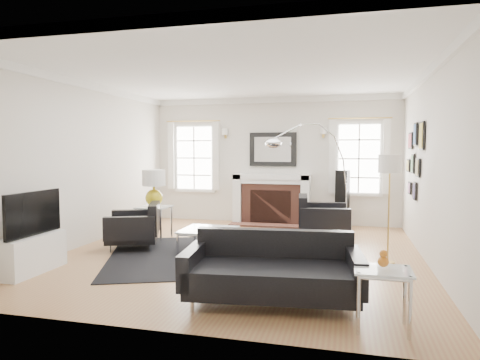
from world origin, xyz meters
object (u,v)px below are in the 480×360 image
(armchair_left, at_px, (136,227))
(gourd_lamp, at_px, (154,185))
(fireplace, at_px, (271,200))
(sofa, at_px, (272,272))
(arc_floor_lamp, at_px, (312,173))
(armchair_right, at_px, (320,219))
(coffee_table, at_px, (208,231))

(armchair_left, distance_m, gourd_lamp, 0.96)
(fireplace, distance_m, sofa, 4.89)
(sofa, relative_size, arc_floor_lamp, 0.87)
(armchair_left, bearing_deg, fireplace, 57.71)
(armchair_right, relative_size, coffee_table, 1.28)
(sofa, distance_m, gourd_lamp, 3.83)
(armchair_left, bearing_deg, armchair_right, 25.94)
(armchair_left, bearing_deg, sofa, -36.82)
(sofa, distance_m, armchair_left, 3.30)
(sofa, xyz_separation_m, armchair_left, (-2.64, 1.98, 0.01))
(sofa, height_order, coffee_table, sofa)
(arc_floor_lamp, bearing_deg, armchair_right, -63.37)
(armchair_right, relative_size, gourd_lamp, 1.60)
(armchair_left, bearing_deg, coffee_table, 1.31)
(fireplace, relative_size, arc_floor_lamp, 0.76)
(gourd_lamp, bearing_deg, coffee_table, -28.19)
(sofa, relative_size, gourd_lamp, 2.90)
(armchair_left, height_order, arc_floor_lamp, arc_floor_lamp)
(armchair_left, relative_size, arc_floor_lamp, 0.51)
(armchair_right, bearing_deg, arc_floor_lamp, 116.63)
(fireplace, height_order, armchair_left, fireplace)
(fireplace, xyz_separation_m, sofa, (0.85, -4.81, -0.21))
(sofa, xyz_separation_m, arc_floor_lamp, (0.10, 3.81, 0.87))
(armchair_left, xyz_separation_m, arc_floor_lamp, (2.74, 1.83, 0.86))
(fireplace, relative_size, coffee_table, 2.04)
(fireplace, xyz_separation_m, armchair_left, (-1.79, -2.83, -0.20))
(armchair_right, distance_m, coffee_table, 2.19)
(fireplace, relative_size, armchair_right, 1.59)
(fireplace, relative_size, gourd_lamp, 2.55)
(armchair_left, relative_size, coffee_table, 1.37)
(coffee_table, height_order, arc_floor_lamp, arc_floor_lamp)
(sofa, height_order, armchair_left, armchair_left)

